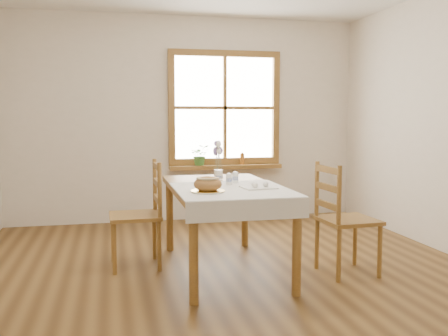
{
  "coord_description": "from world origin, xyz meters",
  "views": [
    {
      "loc": [
        -0.94,
        -3.87,
        1.35
      ],
      "look_at": [
        0.0,
        0.3,
        0.9
      ],
      "focal_mm": 40.0,
      "sensor_mm": 36.0,
      "label": 1
    }
  ],
  "objects_px": {
    "bread_plate": "(208,191)",
    "flower_vase": "(218,175)",
    "dining_table": "(224,195)",
    "chair_left": "(135,214)",
    "chair_right": "(348,218)"
  },
  "relations": [
    {
      "from": "dining_table",
      "to": "bread_plate",
      "type": "relative_size",
      "value": 6.26
    },
    {
      "from": "chair_right",
      "to": "chair_left",
      "type": "bearing_deg",
      "value": 67.39
    },
    {
      "from": "dining_table",
      "to": "chair_right",
      "type": "height_order",
      "value": "chair_right"
    },
    {
      "from": "dining_table",
      "to": "flower_vase",
      "type": "height_order",
      "value": "flower_vase"
    },
    {
      "from": "dining_table",
      "to": "chair_left",
      "type": "height_order",
      "value": "chair_left"
    },
    {
      "from": "dining_table",
      "to": "chair_left",
      "type": "bearing_deg",
      "value": 160.29
    },
    {
      "from": "bread_plate",
      "to": "flower_vase",
      "type": "bearing_deg",
      "value": 71.97
    },
    {
      "from": "dining_table",
      "to": "bread_plate",
      "type": "bearing_deg",
      "value": -118.11
    },
    {
      "from": "bread_plate",
      "to": "dining_table",
      "type": "bearing_deg",
      "value": 61.89
    },
    {
      "from": "chair_right",
      "to": "flower_vase",
      "type": "height_order",
      "value": "chair_right"
    },
    {
      "from": "dining_table",
      "to": "chair_left",
      "type": "distance_m",
      "value": 0.82
    },
    {
      "from": "chair_right",
      "to": "bread_plate",
      "type": "relative_size",
      "value": 3.74
    },
    {
      "from": "chair_left",
      "to": "chair_right",
      "type": "relative_size",
      "value": 1.0
    },
    {
      "from": "chair_left",
      "to": "bread_plate",
      "type": "xyz_separation_m",
      "value": [
        0.53,
        -0.69,
        0.29
      ]
    },
    {
      "from": "chair_left",
      "to": "bread_plate",
      "type": "bearing_deg",
      "value": 36.14
    }
  ]
}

